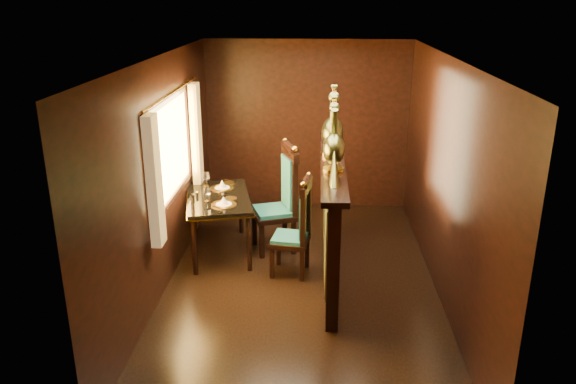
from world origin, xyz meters
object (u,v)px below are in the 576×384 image
at_px(dining_table, 218,202).
at_px(chair_right, 283,194).
at_px(peacock_left, 334,136).
at_px(peacock_right, 333,119).
at_px(chair_left, 300,224).

height_order(dining_table, chair_right, chair_right).
distance_m(peacock_left, peacock_right, 0.62).
xyz_separation_m(chair_left, peacock_right, (0.36, 0.30, 1.15)).
height_order(dining_table, peacock_right, peacock_right).
height_order(peacock_left, peacock_right, peacock_right).
xyz_separation_m(chair_right, peacock_right, (0.58, -0.39, 1.04)).
bearing_deg(peacock_right, peacock_left, -90.00).
bearing_deg(chair_left, peacock_left, -33.01).
relative_size(peacock_left, peacock_right, 0.90).
bearing_deg(peacock_left, chair_right, 119.96).
bearing_deg(chair_left, peacock_right, 49.13).
distance_m(dining_table, peacock_right, 1.78).
bearing_deg(chair_right, dining_table, 171.85).
relative_size(chair_left, chair_right, 0.85).
distance_m(chair_right, peacock_right, 1.26).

